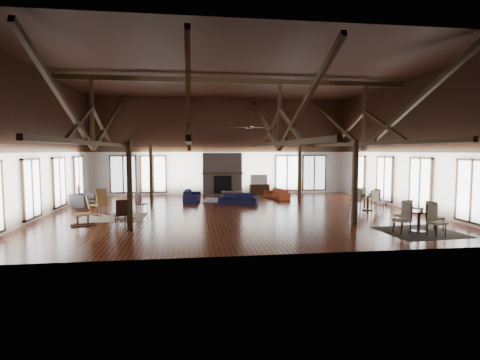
{
  "coord_description": "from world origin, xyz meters",
  "views": [
    {
      "loc": [
        -1.97,
        -16.43,
        2.72
      ],
      "look_at": [
        0.36,
        1.0,
        1.35
      ],
      "focal_mm": 28.0,
      "sensor_mm": 36.0,
      "label": 1
    }
  ],
  "objects": [
    {
      "name": "coffee_table",
      "position": [
        0.33,
        4.08,
        0.41
      ],
      "size": [
        1.28,
        0.74,
        0.47
      ],
      "rotation": [
        0.0,
        0.0,
        -0.11
      ],
      "color": "brown",
      "rests_on": "floor"
    },
    {
      "name": "side_table_lamp",
      "position": [
        -7.6,
        3.35,
        0.4
      ],
      "size": [
        0.41,
        0.41,
        1.04
      ],
      "color": "black",
      "rests_on": "floor"
    },
    {
      "name": "rocking_chair_a",
      "position": [
        -5.76,
        -0.13,
        0.54
      ],
      "size": [
        0.97,
        0.94,
        1.14
      ],
      "rotation": [
        0.0,
        0.0,
        0.83
      ],
      "color": "olive",
      "rests_on": "floor"
    },
    {
      "name": "sofa_navy_left",
      "position": [
        -1.88,
        3.85,
        0.3
      ],
      "size": [
        2.14,
        1.0,
        0.6
      ],
      "primitive_type": "imported",
      "rotation": [
        0.0,
        0.0,
        1.47
      ],
      "color": "#131335",
      "rests_on": "floor"
    },
    {
      "name": "cafe_table_far",
      "position": [
        6.14,
        -0.27,
        0.48
      ],
      "size": [
        1.86,
        1.86,
        0.95
      ],
      "rotation": [
        0.0,
        0.0,
        0.16
      ],
      "color": "black",
      "rests_on": "floor"
    },
    {
      "name": "wall_left",
      "position": [
        -8.0,
        0.0,
        3.0
      ],
      "size": [
        0.02,
        14.0,
        6.0
      ],
      "primitive_type": "cube",
      "color": "silver",
      "rests_on": "floor"
    },
    {
      "name": "cup_near",
      "position": [
        5.66,
        -5.01,
        0.77
      ],
      "size": [
        0.16,
        0.16,
        0.11
      ],
      "primitive_type": "imported",
      "rotation": [
        0.0,
        0.0,
        0.21
      ],
      "color": "#B2B2B2",
      "rests_on": "cafe_table_near"
    },
    {
      "name": "tv_console",
      "position": [
        2.36,
        6.75,
        0.31
      ],
      "size": [
        1.24,
        0.46,
        0.62
      ],
      "primitive_type": "cube",
      "color": "black",
      "rests_on": "floor"
    },
    {
      "name": "television",
      "position": [
        2.31,
        6.75,
        0.92
      ],
      "size": [
        1.07,
        0.19,
        0.61
      ],
      "primitive_type": "imported",
      "rotation": [
        0.0,
        0.0,
        -0.05
      ],
      "color": "#B2B2B2",
      "rests_on": "tv_console"
    },
    {
      "name": "vase",
      "position": [
        0.36,
        4.1,
        0.56
      ],
      "size": [
        0.22,
        0.22,
        0.19
      ],
      "primitive_type": "imported",
      "rotation": [
        0.0,
        0.0,
        0.19
      ],
      "color": "#B2B2B2",
      "rests_on": "coffee_table"
    },
    {
      "name": "post_grid",
      "position": [
        0.0,
        0.0,
        1.52
      ],
      "size": [
        8.16,
        7.16,
        3.05
      ],
      "color": "black",
      "rests_on": "floor"
    },
    {
      "name": "cup_far",
      "position": [
        6.23,
        -0.25,
        0.73
      ],
      "size": [
        0.12,
        0.12,
        0.09
      ],
      "primitive_type": "imported",
      "rotation": [
        0.0,
        0.0,
        -0.08
      ],
      "color": "#B2B2B2",
      "rests_on": "cafe_table_far"
    },
    {
      "name": "wall_front",
      "position": [
        0.0,
        -7.0,
        3.0
      ],
      "size": [
        16.0,
        0.02,
        6.0
      ],
      "primitive_type": "cube",
      "color": "silver",
      "rests_on": "floor"
    },
    {
      "name": "wall_right",
      "position": [
        8.0,
        0.0,
        3.0
      ],
      "size": [
        0.02,
        14.0,
        6.0
      ],
      "primitive_type": "cube",
      "color": "silver",
      "rests_on": "floor"
    },
    {
      "name": "rocking_chair_c",
      "position": [
        -5.77,
        -2.31,
        0.51
      ],
      "size": [
        0.95,
        0.72,
        1.09
      ],
      "rotation": [
        0.0,
        0.0,
        1.94
      ],
      "color": "olive",
      "rests_on": "floor"
    },
    {
      "name": "rug_dark",
      "position": [
        5.65,
        -4.98,
        0.01
      ],
      "size": [
        2.57,
        2.37,
        0.01
      ],
      "primitive_type": "cube",
      "rotation": [
        0.0,
        0.0,
        0.07
      ],
      "color": "black",
      "rests_on": "floor"
    },
    {
      "name": "sofa_navy_front",
      "position": [
        0.44,
        2.3,
        0.29
      ],
      "size": [
        2.09,
        1.32,
        0.57
      ],
      "primitive_type": "imported",
      "rotation": [
        0.0,
        0.0,
        -0.31
      ],
      "color": "#121532",
      "rests_on": "floor"
    },
    {
      "name": "floor",
      "position": [
        0.0,
        0.0,
        0.0
      ],
      "size": [
        16.0,
        16.0,
        0.0
      ],
      "primitive_type": "plane",
      "color": "#582612",
      "rests_on": "ground"
    },
    {
      "name": "ceiling_fan",
      "position": [
        0.5,
        -1.0,
        3.73
      ],
      "size": [
        1.6,
        1.6,
        0.75
      ],
      "color": "black",
      "rests_on": "roof_truss"
    },
    {
      "name": "side_chair_a",
      "position": [
        -4.13,
        -0.06,
        0.56
      ],
      "size": [
        0.57,
        0.57,
        0.96
      ],
      "rotation": [
        0.0,
        0.0,
        -0.87
      ],
      "color": "black",
      "rests_on": "floor"
    },
    {
      "name": "cafe_table_near",
      "position": [
        5.62,
        -4.95,
        0.5
      ],
      "size": [
        1.94,
        1.94,
        0.99
      ],
      "rotation": [
        0.0,
        0.0,
        0.22
      ],
      "color": "black",
      "rests_on": "floor"
    },
    {
      "name": "rug_tan",
      "position": [
        -5.15,
        -0.8,
        0.01
      ],
      "size": [
        2.69,
        2.15,
        0.01
      ],
      "primitive_type": "cube",
      "rotation": [
        0.0,
        0.0,
        -0.04
      ],
      "color": "tan",
      "rests_on": "floor"
    },
    {
      "name": "armchair",
      "position": [
        -7.2,
        2.56,
        0.31
      ],
      "size": [
        1.2,
        1.13,
        0.62
      ],
      "primitive_type": "imported",
      "rotation": [
        0.0,
        0.0,
        1.18
      ],
      "color": "#37373A",
      "rests_on": "floor"
    },
    {
      "name": "ceiling",
      "position": [
        0.0,
        0.0,
        6.0
      ],
      "size": [
        16.0,
        14.0,
        0.02
      ],
      "primitive_type": "cube",
      "color": "black",
      "rests_on": "wall_back"
    },
    {
      "name": "fireplace",
      "position": [
        0.0,
        6.67,
        1.29
      ],
      "size": [
        2.5,
        0.69,
        2.6
      ],
      "color": "#725F57",
      "rests_on": "floor"
    },
    {
      "name": "wall_back",
      "position": [
        0.0,
        7.0,
        3.0
      ],
      "size": [
        16.0,
        0.02,
        6.0
      ],
      "primitive_type": "cube",
      "color": "silver",
      "rests_on": "floor"
    },
    {
      "name": "roof_truss",
      "position": [
        0.0,
        0.0,
        4.03
      ],
      "size": [
        15.6,
        14.07,
        3.14
      ],
      "color": "black",
      "rests_on": "wall_back"
    },
    {
      "name": "rug_navy",
      "position": [
        0.18,
        3.97,
        0.01
      ],
      "size": [
        3.2,
        2.61,
        0.01
      ],
      "primitive_type": "cube",
      "rotation": [
        0.0,
        0.0,
        -0.17
      ],
      "color": "#1A1C4A",
      "rests_on": "floor"
    },
    {
      "name": "side_chair_b",
      "position": [
        -4.4,
        -2.85,
        0.58
      ],
      "size": [
        0.54,
        0.54,
        1.0
      ],
      "rotation": [
        0.0,
        0.0,
        0.35
      ],
      "color": "black",
      "rests_on": "floor"
    },
    {
      "name": "rocking_chair_b",
      "position": [
        -4.61,
        -1.39,
        0.46
      ],
      "size": [
        0.78,
        0.84,
        0.97
      ],
      "rotation": [
        0.0,
        0.0,
        -0.66
      ],
      "color": "olive",
      "rests_on": "floor"
    },
    {
      "name": "sofa_orange",
      "position": [
        2.91,
        4.27,
        0.28
      ],
      "size": [
        2.03,
        1.2,
        0.56
      ],
      "primitive_type": "imported",
      "rotation": [
        0.0,
        0.0,
        -1.32
      ],
      "color": "brown",
      "rests_on": "floor"
    }
  ]
}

